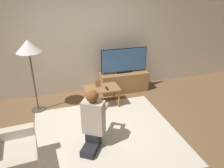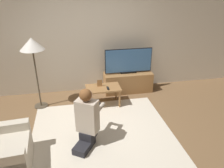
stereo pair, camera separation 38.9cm
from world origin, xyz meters
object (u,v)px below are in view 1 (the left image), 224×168
object	(u,v)px
person_kneeling	(93,119)
tv	(124,61)
floor_lamp	(29,50)
coffee_table	(102,90)
armchair	(1,164)

from	to	relation	value
person_kneeling	tv	bearing A→B (deg)	-89.95
floor_lamp	tv	bearing A→B (deg)	10.58
tv	person_kneeling	world-z (taller)	tv
tv	coffee_table	world-z (taller)	tv
coffee_table	floor_lamp	bearing A→B (deg)	171.97
tv	coffee_table	size ratio (longest dim) A/B	1.55
tv	floor_lamp	bearing A→B (deg)	-169.42
coffee_table	person_kneeling	distance (m)	1.31
tv	floor_lamp	world-z (taller)	floor_lamp
floor_lamp	armchair	bearing A→B (deg)	-103.49
floor_lamp	person_kneeling	bearing A→B (deg)	-57.63
coffee_table	armchair	xyz separation A→B (m)	(-1.76, -1.56, -0.10)
coffee_table	floor_lamp	xyz separation A→B (m)	(-1.34, 0.19, 0.94)
armchair	coffee_table	bearing A→B (deg)	-52.93
armchair	person_kneeling	bearing A→B (deg)	-80.23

